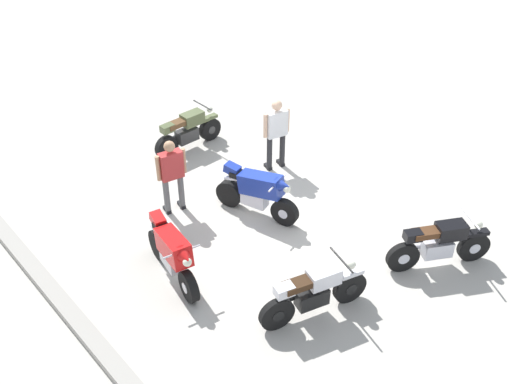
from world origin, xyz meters
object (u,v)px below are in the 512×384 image
(motorcycle_silver_cruiser, at_px, (314,292))
(motorcycle_black_cruiser, at_px, (440,244))
(motorcycle_olive_vintage, at_px, (188,132))
(motorcycle_red_sportbike, at_px, (173,252))
(person_in_white_shirt, at_px, (276,130))
(motorcycle_blue_sportbike, at_px, (257,191))
(person_in_red_shirt, at_px, (172,172))

(motorcycle_silver_cruiser, xyz_separation_m, motorcycle_black_cruiser, (-0.68, -2.68, 0.00))
(motorcycle_olive_vintage, bearing_deg, motorcycle_silver_cruiser, -106.74)
(motorcycle_black_cruiser, distance_m, motorcycle_red_sportbike, 5.00)
(motorcycle_silver_cruiser, height_order, person_in_white_shirt, person_in_white_shirt)
(motorcycle_blue_sportbike, bearing_deg, motorcycle_silver_cruiser, -40.69)
(motorcycle_blue_sportbike, distance_m, person_in_red_shirt, 1.82)
(motorcycle_silver_cruiser, relative_size, person_in_red_shirt, 1.18)
(motorcycle_olive_vintage, relative_size, person_in_red_shirt, 1.13)
(person_in_white_shirt, xyz_separation_m, person_in_red_shirt, (0.19, 2.79, -0.04))
(motorcycle_red_sportbike, bearing_deg, motorcycle_silver_cruiser, 39.49)
(motorcycle_silver_cruiser, relative_size, motorcycle_red_sportbike, 1.05)
(person_in_white_shirt, bearing_deg, motorcycle_black_cruiser, -167.68)
(motorcycle_red_sportbike, bearing_deg, motorcycle_olive_vintage, 151.85)
(person_in_red_shirt, bearing_deg, motorcycle_silver_cruiser, -168.39)
(motorcycle_red_sportbike, distance_m, person_in_red_shirt, 2.11)
(motorcycle_silver_cruiser, relative_size, motorcycle_blue_sportbike, 1.07)
(motorcycle_blue_sportbike, bearing_deg, motorcycle_red_sportbike, -98.13)
(motorcycle_black_cruiser, xyz_separation_m, motorcycle_red_sportbike, (3.04, 3.96, 0.07))
(motorcycle_olive_vintage, relative_size, motorcycle_red_sportbike, 1.00)
(motorcycle_black_cruiser, distance_m, person_in_red_shirt, 5.51)
(motorcycle_black_cruiser, bearing_deg, motorcycle_red_sportbike, 172.03)
(person_in_red_shirt, bearing_deg, motorcycle_red_sportbike, 155.25)
(motorcycle_red_sportbike, distance_m, person_in_white_shirt, 4.28)
(motorcycle_blue_sportbike, xyz_separation_m, motorcycle_red_sportbike, (-0.42, 2.44, 0.00))
(person_in_white_shirt, bearing_deg, motorcycle_blue_sportbike, 137.66)
(person_in_white_shirt, bearing_deg, motorcycle_red_sportbike, 123.28)
(motorcycle_red_sportbike, xyz_separation_m, person_in_white_shirt, (1.50, -3.98, 0.44))
(motorcycle_red_sportbike, bearing_deg, motorcycle_black_cruiser, 63.58)
(motorcycle_blue_sportbike, xyz_separation_m, person_in_red_shirt, (1.27, 1.25, 0.40))
(motorcycle_olive_vintage, height_order, motorcycle_black_cruiser, motorcycle_black_cruiser)
(motorcycle_blue_sportbike, bearing_deg, person_in_white_shirt, 107.10)
(motorcycle_red_sportbike, relative_size, person_in_red_shirt, 1.13)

